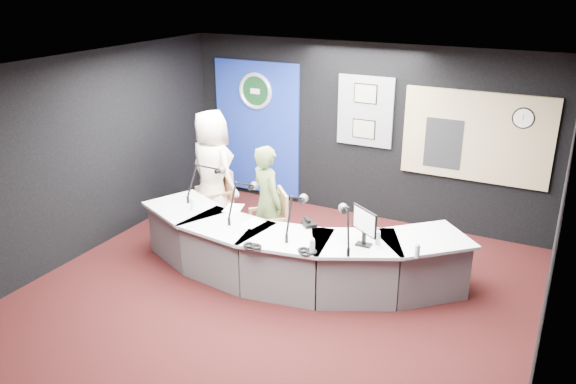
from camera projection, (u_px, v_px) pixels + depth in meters
The scene contains 33 objects.
ground at pixel (273, 298), 7.16m from camera, with size 6.00×6.00×0.00m, color black.
ceiling at pixel (271, 70), 6.16m from camera, with size 6.00×6.00×0.02m, color silver.
wall_back at pixel (362, 132), 9.16m from camera, with size 6.00×0.02×2.80m, color black.
wall_front at pixel (75, 326), 4.16m from camera, with size 6.00×0.02×2.80m, color black.
wall_left at pixel (80, 157), 7.93m from camera, with size 0.02×6.00×2.80m, color black.
wall_right at pixel (554, 245), 5.39m from camera, with size 0.02×6.00×2.80m, color black.
broadcast_desk at pixel (290, 252), 7.51m from camera, with size 4.50×1.90×0.75m, color #BABDBF, non-canonical shape.
backdrop_panel at pixel (257, 128), 9.99m from camera, with size 1.60×0.05×2.30m, color navy.
agency_seal at pixel (255, 91), 9.72m from camera, with size 0.63×0.63×0.07m, color silver.
seal_center at pixel (255, 91), 9.73m from camera, with size 0.48×0.48×0.01m, color #0E3417.
pinboard at pixel (365, 111), 8.99m from camera, with size 0.90×0.04×1.10m, color slate.
framed_photo_upper at pixel (365, 94), 8.86m from camera, with size 0.34×0.02×0.27m, color gray.
framed_photo_lower at pixel (364, 129), 9.06m from camera, with size 0.34×0.02×0.27m, color gray.
booth_window_frame at pixel (476, 137), 8.34m from camera, with size 2.12×0.06×1.32m, color tan.
booth_glow at pixel (476, 137), 8.33m from camera, with size 2.00×0.02×1.20m, color #FFDFA1.
equipment_rack at pixel (443, 144), 8.56m from camera, with size 0.55×0.02×0.75m, color black.
wall_clock at pixel (523, 118), 7.94m from camera, with size 0.28×0.28×0.01m, color white.
armchair_left at pixel (214, 202), 8.98m from camera, with size 0.48×0.48×0.85m, color #A17049, non-canonical shape.
armchair_right at pixel (268, 221), 8.05m from camera, with size 0.60×0.60×1.07m, color #A17049, non-canonical shape.
draped_jacket at pixel (212, 185), 9.15m from camera, with size 0.50×0.10×0.70m, color #676357.
person_man at pixel (213, 171), 8.79m from camera, with size 0.92×0.60×1.89m, color #F9E4C7.
person_woman at pixel (267, 202), 7.95m from camera, with size 0.59×0.39×1.62m, color #546635.
computer_monitor at pixel (365, 221), 6.73m from camera, with size 0.46×0.03×0.31m, color black.
desk_phone at pixel (309, 224), 7.36m from camera, with size 0.18×0.15×0.05m, color black.
headphones_near at pixel (307, 251), 6.67m from camera, with size 0.23×0.23×0.04m, color black.
headphones_far at pixel (252, 246), 6.79m from camera, with size 0.22×0.22×0.04m, color black.
paper_stack at pixel (234, 208), 7.91m from camera, with size 0.23×0.33×0.00m, color white.
notepad at pixel (253, 223), 7.44m from camera, with size 0.21×0.30×0.00m, color white.
boom_mic_a at pixel (205, 178), 8.19m from camera, with size 0.32×0.71×0.60m, color black, non-canonical shape.
boom_mic_b at pixel (242, 196), 7.53m from camera, with size 0.16×0.74×0.60m, color black, non-canonical shape.
boom_mic_c at pixel (295, 210), 7.08m from camera, with size 0.19×0.74×0.60m, color black, non-canonical shape.
boom_mic_d at pixel (346, 221), 6.77m from camera, with size 0.41×0.67×0.60m, color black, non-canonical shape.
water_bottles at pixel (289, 229), 7.06m from camera, with size 3.17×0.60×0.18m, color silver, non-canonical shape.
Camera 1 is at (2.98, -5.46, 3.79)m, focal length 36.00 mm.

